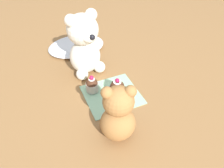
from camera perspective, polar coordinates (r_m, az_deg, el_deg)
name	(u,v)px	position (r m, az deg, el deg)	size (l,w,h in m)	color
ground_plane	(112,95)	(0.83, 0.00, -2.89)	(4.00, 4.00, 0.00)	olive
knitted_placemat	(112,94)	(0.82, 0.00, -2.74)	(0.20, 0.18, 0.01)	#8EBC99
tulle_cloth	(76,46)	(1.09, -9.31, 9.83)	(0.27, 0.20, 0.03)	silver
teddy_bear_cream	(84,45)	(0.87, -7.20, 10.13)	(0.15, 0.15, 0.26)	silver
teddy_bear_tan	(118,115)	(0.64, 1.57, -8.14)	(0.13, 0.13, 0.21)	#A3703D
cupcake_near_cream_bear	(92,85)	(0.82, -5.23, -0.22)	(0.05, 0.05, 0.07)	#B2ADA3
saucer_plate	(117,93)	(0.82, 1.33, -2.42)	(0.09, 0.09, 0.01)	silver
cupcake_near_tan_bear	(117,88)	(0.80, 1.36, -1.05)	(0.06, 0.06, 0.07)	#B2ADA3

